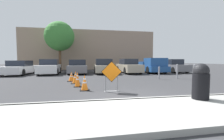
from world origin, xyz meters
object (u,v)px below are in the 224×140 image
object	(u,v)px
bollard_second	(177,71)
bollard_third	(194,71)
road_closed_sign	(112,75)
traffic_cone_fourth	(71,77)
parked_car_sixth	(173,66)
traffic_cone_nearest	(85,83)
traffic_cone_second	(78,79)
parked_car_second	(50,67)
pickup_truck	(152,66)
bollard_nearest	(159,72)
traffic_cone_third	(76,77)
trash_bin	(201,81)
parked_car_fifth	(129,66)
parked_car_third	(78,67)
parked_car_fourth	(104,67)
parked_car_nearest	(20,68)

from	to	relation	value
bollard_second	bollard_third	distance (m)	1.47
road_closed_sign	traffic_cone_fourth	world-z (taller)	road_closed_sign
parked_car_sixth	bollard_third	bearing A→B (deg)	72.77
traffic_cone_nearest	traffic_cone_second	world-z (taller)	traffic_cone_second
parked_car_second	pickup_truck	distance (m)	10.82
traffic_cone_nearest	bollard_nearest	world-z (taller)	bollard_nearest
road_closed_sign	traffic_cone_fourth	distance (m)	4.23
traffic_cone_third	parked_car_sixth	xyz separation A→B (m)	(10.64, 6.67, 0.33)
traffic_cone_fourth	pickup_truck	distance (m)	9.91
bollard_nearest	trash_bin	bearing A→B (deg)	-106.08
parked_car_sixth	bollard_second	size ratio (longest dim) A/B	3.79
traffic_cone_nearest	pickup_truck	distance (m)	11.41
pickup_truck	bollard_nearest	bearing A→B (deg)	72.31
traffic_cone_nearest	bollard_third	xyz separation A→B (m)	(8.30, 3.25, 0.22)
parked_car_fifth	pickup_truck	size ratio (longest dim) A/B	0.88
parked_car_second	bollard_third	world-z (taller)	parked_car_second
parked_car_third	road_closed_sign	bearing A→B (deg)	99.98
parked_car_fourth	bollard_third	xyz separation A→B (m)	(6.31, -5.62, -0.13)
parked_car_fifth	bollard_third	bearing A→B (deg)	121.77
trash_bin	parked_car_fourth	bearing A→B (deg)	98.08
pickup_truck	trash_bin	bearing A→B (deg)	74.55
parked_car_third	traffic_cone_second	bearing A→B (deg)	91.55
bollard_nearest	bollard_second	world-z (taller)	bollard_second
bollard_second	parked_car_third	bearing A→B (deg)	141.66
parked_car_fifth	bollard_second	world-z (taller)	parked_car_fifth
traffic_cone_nearest	bollard_third	distance (m)	8.91
traffic_cone_second	bollard_third	size ratio (longest dim) A/B	0.73
parked_car_nearest	parked_car_second	bearing A→B (deg)	-175.90
parked_car_fifth	bollard_second	bearing A→B (deg)	109.81
parked_car_nearest	parked_car_sixth	bearing A→B (deg)	-177.45
trash_bin	bollard_second	size ratio (longest dim) A/B	1.04
traffic_cone_third	parked_car_fifth	distance (m)	8.41
parked_car_nearest	bollard_third	xyz separation A→B (m)	(14.44, -5.60, -0.06)
traffic_cone_second	bollard_third	distance (m)	8.94
bollard_nearest	road_closed_sign	bearing A→B (deg)	-138.16
traffic_cone_third	bollard_third	world-z (taller)	bollard_third
traffic_cone_third	pickup_truck	size ratio (longest dim) A/B	0.14
pickup_truck	bollard_third	size ratio (longest dim) A/B	4.85
traffic_cone_fourth	parked_car_nearest	bearing A→B (deg)	133.07
parked_car_fifth	bollard_second	size ratio (longest dim) A/B	4.25
bollard_nearest	bollard_second	xyz separation A→B (m)	(1.47, 0.00, 0.09)
traffic_cone_second	trash_bin	distance (m)	5.51
traffic_cone_nearest	traffic_cone_third	distance (m)	2.26
traffic_cone_fourth	parked_car_sixth	bearing A→B (deg)	27.38
parked_car_fifth	trash_bin	size ratio (longest dim) A/B	4.08
traffic_cone_nearest	parked_car_fourth	world-z (taller)	parked_car_fourth
parked_car_third	parked_car_fourth	world-z (taller)	parked_car_fourth
traffic_cone_second	parked_car_fifth	world-z (taller)	parked_car_fifth
road_closed_sign	parked_car_nearest	size ratio (longest dim) A/B	0.29
bollard_second	traffic_cone_third	bearing A→B (deg)	-171.86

